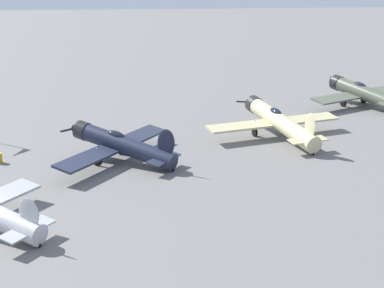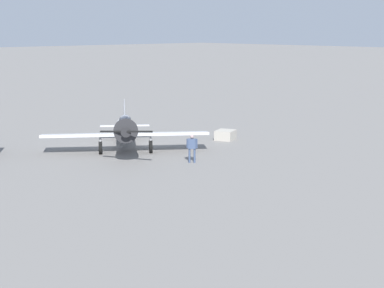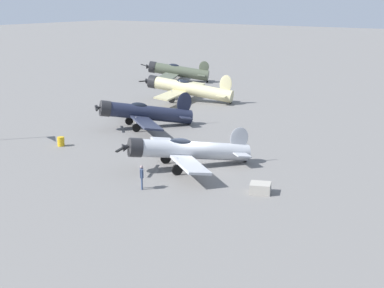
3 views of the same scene
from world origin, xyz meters
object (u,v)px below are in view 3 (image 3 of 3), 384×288
airplane_far_line (187,89)px  airplane_mid_apron (143,113)px  equipment_crate (260,188)px  airplane_foreground (186,150)px  airplane_outer_stand (176,71)px  ground_crew_mechanic (142,175)px  fuel_drum (61,141)px

airplane_far_line → airplane_mid_apron: bearing=94.2°
equipment_crate → airplane_far_line: bearing=-46.0°
airplane_foreground → airplane_outer_stand: size_ratio=0.81×
airplane_foreground → airplane_mid_apron: size_ratio=0.88×
airplane_foreground → airplane_far_line: 28.16m
airplane_foreground → airplane_mid_apron: 14.30m
airplane_foreground → airplane_outer_stand: (27.64, -35.55, 0.21)m
airplane_far_line → airplane_outer_stand: 16.93m
ground_crew_mechanic → fuel_drum: size_ratio=2.05×
airplane_outer_stand → ground_crew_mechanic: airplane_outer_stand is taller
airplane_foreground → airplane_mid_apron: bearing=-90.5°
airplane_mid_apron → airplane_far_line: 15.10m
airplane_mid_apron → equipment_crate: 21.47m
airplane_far_line → equipment_crate: airplane_far_line is taller
airplane_foreground → equipment_crate: size_ratio=5.92×
airplane_foreground → fuel_drum: bearing=-48.9°
airplane_foreground → airplane_far_line: airplane_far_line is taller
airplane_mid_apron → equipment_crate: size_ratio=6.73×
airplane_mid_apron → ground_crew_mechanic: size_ratio=6.96×
airplane_far_line → ground_crew_mechanic: airplane_far_line is taller
ground_crew_mechanic → airplane_outer_stand: bearing=-98.4°
airplane_mid_apron → airplane_outer_stand: 31.45m
airplane_far_line → ground_crew_mechanic: (-16.96, 28.51, -0.59)m
airplane_foreground → airplane_outer_stand: 45.03m
airplane_outer_stand → equipment_crate: size_ratio=7.33×
airplane_far_line → ground_crew_mechanic: bearing=105.4°
airplane_mid_apron → equipment_crate: (-18.74, 10.40, -1.15)m
airplane_mid_apron → airplane_outer_stand: (16.23, -26.94, 0.09)m
airplane_far_line → equipment_crate: size_ratio=7.71×
airplane_foreground → equipment_crate: airplane_foreground is taller
airplane_foreground → ground_crew_mechanic: bearing=41.6°
airplane_outer_stand → ground_crew_mechanic: 49.91m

